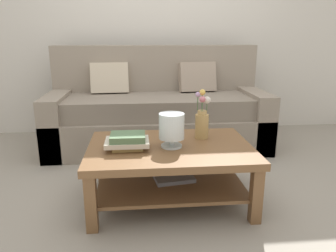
{
  "coord_description": "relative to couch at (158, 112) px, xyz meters",
  "views": [
    {
      "loc": [
        -0.24,
        -2.42,
        1.17
      ],
      "look_at": [
        -0.02,
        -0.14,
        0.52
      ],
      "focal_mm": 34.62,
      "sensor_mm": 36.0,
      "label": 1
    }
  ],
  "objects": [
    {
      "name": "ground_plane",
      "position": [
        0.02,
        -0.98,
        -0.36
      ],
      "size": [
        10.0,
        10.0,
        0.0
      ],
      "primitive_type": "plane",
      "color": "gray"
    },
    {
      "name": "back_wall",
      "position": [
        0.02,
        0.67,
        0.99
      ],
      "size": [
        6.4,
        0.12,
        2.7
      ],
      "primitive_type": "cube",
      "color": "beige",
      "rests_on": "ground"
    },
    {
      "name": "couch",
      "position": [
        0.0,
        0.0,
        0.0
      ],
      "size": [
        2.26,
        0.9,
        1.06
      ],
      "color": "gray",
      "rests_on": "ground"
    },
    {
      "name": "coffee_table",
      "position": [
        0.01,
        -1.27,
        -0.05
      ],
      "size": [
        1.14,
        0.79,
        0.42
      ],
      "color": "brown",
      "rests_on": "ground"
    },
    {
      "name": "book_stack_main",
      "position": [
        -0.29,
        -1.31,
        0.11
      ],
      "size": [
        0.29,
        0.21,
        0.11
      ],
      "color": "tan",
      "rests_on": "coffee_table"
    },
    {
      "name": "glass_hurricane_vase",
      "position": [
        0.01,
        -1.3,
        0.2
      ],
      "size": [
        0.17,
        0.17,
        0.24
      ],
      "color": "silver",
      "rests_on": "coffee_table"
    },
    {
      "name": "flower_pitcher",
      "position": [
        0.26,
        -1.12,
        0.19
      ],
      "size": [
        0.11,
        0.1,
        0.36
      ],
      "color": "tan",
      "rests_on": "coffee_table"
    }
  ]
}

